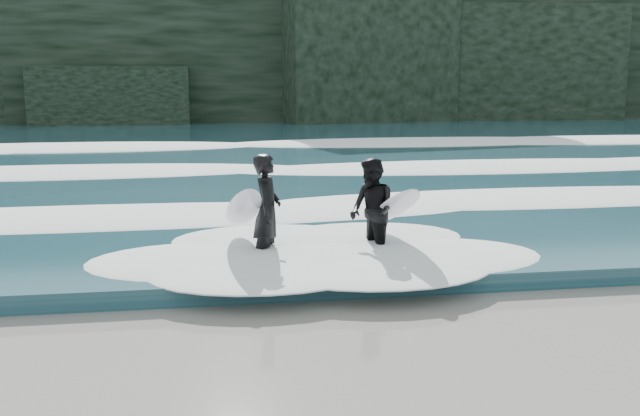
# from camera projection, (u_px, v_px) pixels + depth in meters

# --- Properties ---
(ground) EXTENTS (120.00, 120.00, 0.00)m
(ground) POSITION_uv_depth(u_px,v_px,m) (406.00, 386.00, 7.50)
(ground) COLOR #886A57
(ground) RESTS_ON ground
(sea) EXTENTS (90.00, 52.00, 0.30)m
(sea) POSITION_uv_depth(u_px,v_px,m) (246.00, 141.00, 35.65)
(sea) COLOR #1D4653
(sea) RESTS_ON ground
(headland) EXTENTS (70.00, 9.00, 10.00)m
(headland) POSITION_uv_depth(u_px,v_px,m) (232.00, 54.00, 51.31)
(headland) COLOR black
(headland) RESTS_ON ground
(foam_near) EXTENTS (60.00, 3.20, 0.20)m
(foam_near) POSITION_uv_depth(u_px,v_px,m) (297.00, 204.00, 16.18)
(foam_near) COLOR white
(foam_near) RESTS_ON sea
(foam_mid) EXTENTS (60.00, 4.00, 0.24)m
(foam_mid) POSITION_uv_depth(u_px,v_px,m) (270.00, 166.00, 22.98)
(foam_mid) COLOR white
(foam_mid) RESTS_ON sea
(foam_far) EXTENTS (60.00, 4.80, 0.30)m
(foam_far) POSITION_uv_depth(u_px,v_px,m) (252.00, 142.00, 31.71)
(foam_far) COLOR white
(foam_far) RESTS_ON sea
(surfer_left) EXTENTS (1.06, 1.99, 1.94)m
(surfer_left) POSITION_uv_depth(u_px,v_px,m) (263.00, 210.00, 12.18)
(surfer_left) COLOR black
(surfer_left) RESTS_ON ground
(surfer_right) EXTENTS (1.21, 2.10, 1.85)m
(surfer_right) POSITION_uv_depth(u_px,v_px,m) (375.00, 211.00, 12.41)
(surfer_right) COLOR black
(surfer_right) RESTS_ON ground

